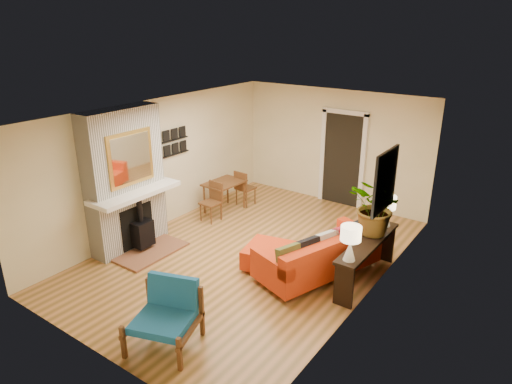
# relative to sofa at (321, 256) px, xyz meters

# --- Properties ---
(room_shell) EXTENTS (6.50, 6.50, 6.50)m
(room_shell) POSITION_rel_sofa_xyz_m (-0.79, 2.54, 0.87)
(room_shell) COLOR #C4854B
(room_shell) RESTS_ON ground
(fireplace) EXTENTS (1.09, 1.68, 2.60)m
(fireplace) POSITION_rel_sofa_xyz_m (-3.39, -1.10, 0.87)
(fireplace) COLOR white
(fireplace) RESTS_ON ground
(sofa) EXTENTS (1.55, 2.30, 0.84)m
(sofa) POSITION_rel_sofa_xyz_m (0.00, 0.00, 0.00)
(sofa) COLOR silver
(sofa) RESTS_ON ground
(ottoman) EXTENTS (0.92, 0.92, 0.39)m
(ottoman) POSITION_rel_sofa_xyz_m (-0.85, -0.28, -0.14)
(ottoman) COLOR silver
(ottoman) RESTS_ON ground
(blue_chair) EXTENTS (1.03, 1.02, 0.86)m
(blue_chair) POSITION_rel_sofa_xyz_m (-0.87, -2.64, 0.10)
(blue_chair) COLOR brown
(blue_chair) RESTS_ON ground
(dining_table) EXTENTS (0.70, 1.54, 0.82)m
(dining_table) POSITION_rel_sofa_xyz_m (-2.98, 1.22, 0.17)
(dining_table) COLOR brown
(dining_table) RESTS_ON ground
(console_table) EXTENTS (0.34, 1.85, 0.72)m
(console_table) POSITION_rel_sofa_xyz_m (0.68, 0.25, 0.21)
(console_table) COLOR black
(console_table) RESTS_ON ground
(lamp_near) EXTENTS (0.30, 0.30, 0.54)m
(lamp_near) POSITION_rel_sofa_xyz_m (0.68, -0.48, 0.70)
(lamp_near) COLOR white
(lamp_near) RESTS_ON console_table
(lamp_far) EXTENTS (0.30, 0.30, 0.54)m
(lamp_far) POSITION_rel_sofa_xyz_m (0.68, 0.97, 0.70)
(lamp_far) COLOR white
(lamp_far) RESTS_ON console_table
(houseplant) EXTENTS (1.08, 1.02, 0.96)m
(houseplant) POSITION_rel_sofa_xyz_m (0.67, 0.54, 0.84)
(houseplant) COLOR #1E5919
(houseplant) RESTS_ON console_table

